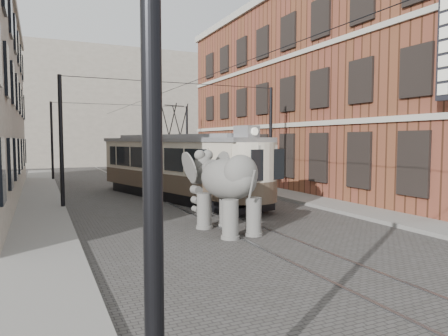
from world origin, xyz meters
name	(u,v)px	position (x,y,z in m)	size (l,w,h in m)	color
ground	(233,224)	(0.00, 0.00, 0.00)	(120.00, 120.00, 0.00)	#3F3D3A
tram_rails	(233,224)	(0.00, 0.00, 0.01)	(1.54, 80.00, 0.02)	slate
sidewalk_right	(357,210)	(6.00, 0.00, 0.07)	(2.00, 60.00, 0.15)	slate
sidewalk_left	(42,240)	(-6.50, 0.00, 0.07)	(2.00, 60.00, 0.15)	slate
brick_building	(322,97)	(11.00, 9.00, 6.00)	(8.00, 26.00, 12.00)	brown
distant_block	(95,109)	(0.00, 40.00, 7.00)	(28.00, 10.00, 14.00)	gray
catenary	(184,143)	(-0.20, 5.00, 3.00)	(11.00, 30.20, 6.00)	black
tram	(175,152)	(0.02, 7.15, 2.48)	(2.58, 12.52, 4.97)	beige
elephant	(228,191)	(-0.71, -1.09, 1.39)	(2.51, 4.55, 2.79)	#605E59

